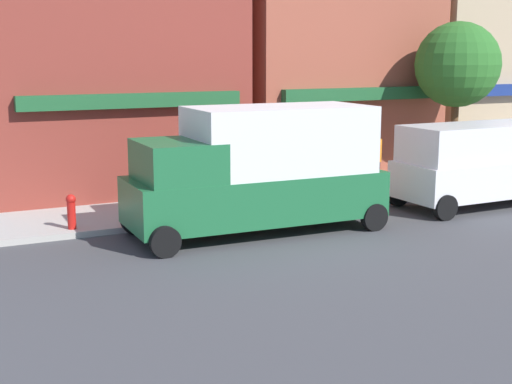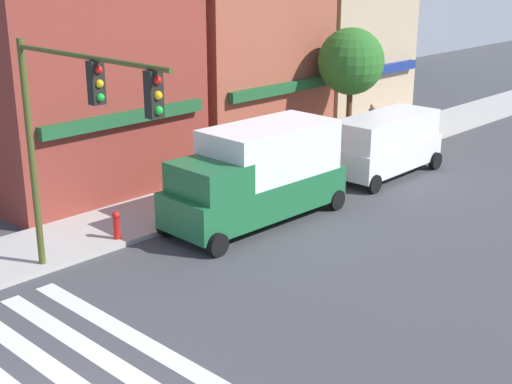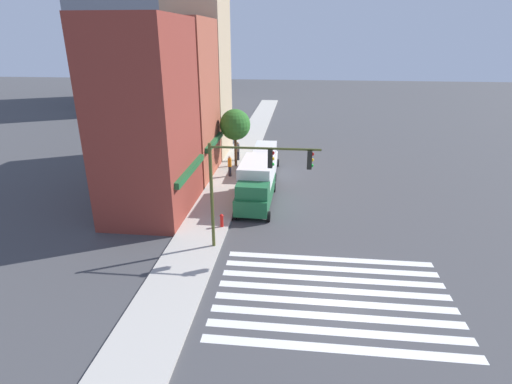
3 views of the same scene
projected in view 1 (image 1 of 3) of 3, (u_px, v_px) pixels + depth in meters
box_truck_green at (259, 168)px, 17.07m from camera, size 6.25×2.42×3.04m
van_white at (481, 161)px, 20.14m from camera, size 5.03×2.22×2.34m
pedestrian_grey_coat at (493, 150)px, 24.08m from camera, size 0.32×0.32×1.77m
pedestrian_orange_vest at (376, 159)px, 22.01m from camera, size 0.32×0.32×1.77m
fire_hydrant at (71, 210)px, 16.97m from camera, size 0.24×0.24×0.84m
street_tree at (457, 65)px, 22.73m from camera, size 2.72×2.72×5.15m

